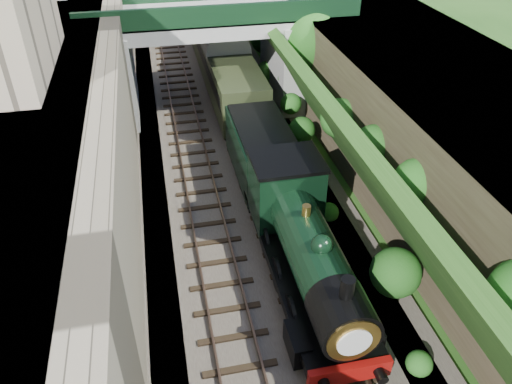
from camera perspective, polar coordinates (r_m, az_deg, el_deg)
The scene contains 12 objects.
trackbed at distance 30.48m, azimuth -3.94°, elevation 6.85°, with size 10.00×90.00×0.20m, color #473F38.
retaining_wall at distance 28.88m, azimuth -15.27°, elevation 11.52°, with size 1.00×90.00×7.00m, color #756B56.
street_plateau_left at distance 29.31m, azimuth -22.17°, elevation 10.51°, with size 6.00×90.00×7.00m, color #262628.
street_plateau_right at distance 31.80m, azimuth 13.47°, elevation 13.20°, with size 8.00×90.00×6.25m, color #262628.
embankment_slope at distance 28.35m, azimuth 6.86°, elevation 10.54°, with size 4.05×90.00×6.36m.
track_left at distance 30.24m, azimuth -7.72°, elevation 6.68°, with size 2.50×90.00×0.20m.
track_right at distance 30.58m, azimuth -1.71°, elevation 7.33°, with size 2.50×90.00×0.20m.
road_bridge at distance 32.69m, azimuth -3.65°, elevation 16.43°, with size 16.00×6.40×7.25m.
tree at distance 31.46m, azimuth 6.39°, elevation 16.64°, with size 3.60×3.80×6.60m.
locomotive at distance 19.04m, azimuth 5.64°, elevation -6.24°, with size 3.10×10.23×3.83m.
tender at distance 24.97m, azimuth 0.71°, elevation 4.16°, with size 2.70×6.00×3.05m.
coach_front at distance 36.04m, azimuth -3.86°, elevation 14.78°, with size 2.90×18.00×3.70m.
Camera 1 is at (-3.63, -6.70, 14.33)m, focal length 35.00 mm.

